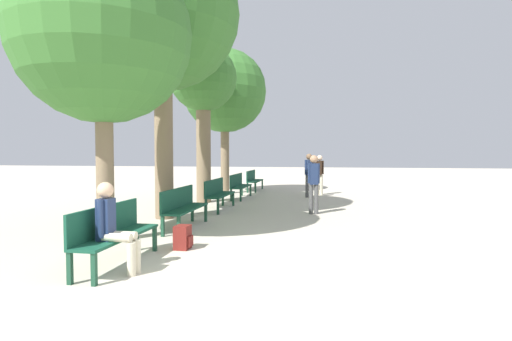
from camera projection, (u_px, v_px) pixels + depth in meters
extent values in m
plane|color=beige|center=(246.00, 287.00, 4.89)|extent=(80.00, 80.00, 0.00)
cube|color=#144733|center=(118.00, 236.00, 5.81)|extent=(0.42, 1.86, 0.04)
cube|color=#144733|center=(106.00, 220.00, 5.83)|extent=(0.04, 1.86, 0.43)
cube|color=#19422D|center=(94.00, 270.00, 4.91)|extent=(0.06, 0.06, 0.41)
cube|color=#19422D|center=(155.00, 239.00, 6.66)|extent=(0.06, 0.06, 0.41)
cube|color=#19422D|center=(70.00, 268.00, 4.97)|extent=(0.06, 0.06, 0.41)
cube|color=#19422D|center=(136.00, 238.00, 6.72)|extent=(0.06, 0.06, 0.41)
cube|color=#144733|center=(186.00, 209.00, 8.64)|extent=(0.42, 1.86, 0.04)
cube|color=#144733|center=(178.00, 198.00, 8.66)|extent=(0.04, 1.86, 0.43)
cube|color=#19422D|center=(179.00, 227.00, 7.75)|extent=(0.06, 0.06, 0.41)
cube|color=#19422D|center=(206.00, 213.00, 9.49)|extent=(0.06, 0.06, 0.41)
cube|color=#19422D|center=(163.00, 226.00, 7.80)|extent=(0.06, 0.06, 0.41)
cube|color=#19422D|center=(192.00, 213.00, 9.55)|extent=(0.06, 0.06, 0.41)
cube|color=#144733|center=(221.00, 195.00, 11.47)|extent=(0.42, 1.86, 0.04)
cube|color=#144733|center=(214.00, 187.00, 11.49)|extent=(0.04, 1.86, 0.43)
cube|color=#19422D|center=(218.00, 207.00, 10.58)|extent=(0.06, 0.06, 0.41)
cube|color=#19422D|center=(233.00, 199.00, 12.32)|extent=(0.06, 0.06, 0.41)
cube|color=#19422D|center=(206.00, 207.00, 10.64)|extent=(0.06, 0.06, 0.41)
cube|color=#19422D|center=(223.00, 199.00, 12.38)|extent=(0.06, 0.06, 0.41)
cube|color=#144733|center=(241.00, 186.00, 14.30)|extent=(0.42, 1.86, 0.04)
cube|color=#144733|center=(236.00, 180.00, 14.32)|extent=(0.04, 1.86, 0.43)
cube|color=#19422D|center=(241.00, 195.00, 13.41)|extent=(0.06, 0.06, 0.41)
cube|color=#19422D|center=(250.00, 190.00, 15.15)|extent=(0.06, 0.06, 0.41)
cube|color=#19422D|center=(231.00, 195.00, 13.47)|extent=(0.06, 0.06, 0.41)
cube|color=#19422D|center=(242.00, 190.00, 15.21)|extent=(0.06, 0.06, 0.41)
cube|color=#144733|center=(255.00, 181.00, 17.13)|extent=(0.42, 1.86, 0.04)
cube|color=#144733|center=(251.00, 175.00, 17.16)|extent=(0.04, 1.86, 0.43)
cube|color=#19422D|center=(255.00, 188.00, 16.24)|extent=(0.06, 0.06, 0.41)
cube|color=#19422D|center=(262.00, 185.00, 17.99)|extent=(0.06, 0.06, 0.41)
cube|color=#19422D|center=(248.00, 188.00, 16.30)|extent=(0.06, 0.06, 0.41)
cube|color=#19422D|center=(255.00, 184.00, 18.04)|extent=(0.06, 0.06, 0.41)
cylinder|color=#7A664C|center=(105.00, 164.00, 7.28)|extent=(0.31, 0.31, 2.89)
sphere|color=#38702D|center=(103.00, 35.00, 7.17)|extent=(3.20, 3.20, 3.20)
cylinder|color=#7A664C|center=(164.00, 137.00, 9.92)|extent=(0.45, 0.45, 4.05)
sphere|color=#38702D|center=(162.00, 12.00, 9.78)|extent=(3.79, 3.79, 3.79)
cylinder|color=#7A664C|center=(204.00, 150.00, 13.16)|extent=(0.48, 0.48, 3.50)
sphere|color=#38702D|center=(203.00, 78.00, 13.06)|extent=(2.21, 2.21, 2.21)
cylinder|color=#7A664C|center=(225.00, 154.00, 15.96)|extent=(0.34, 0.34, 3.20)
sphere|color=#38702D|center=(225.00, 91.00, 15.85)|extent=(3.31, 3.31, 3.31)
cylinder|color=beige|center=(117.00, 238.00, 5.34)|extent=(0.40, 0.12, 0.12)
cylinder|color=beige|center=(131.00, 259.00, 5.32)|extent=(0.12, 0.12, 0.45)
cylinder|color=beige|center=(122.00, 235.00, 5.48)|extent=(0.40, 0.12, 0.12)
cylinder|color=beige|center=(136.00, 256.00, 5.46)|extent=(0.12, 0.12, 0.45)
cube|color=navy|center=(106.00, 219.00, 5.43)|extent=(0.19, 0.22, 0.57)
cylinder|color=navy|center=(101.00, 219.00, 5.32)|extent=(0.08, 0.08, 0.52)
cylinder|color=navy|center=(110.00, 216.00, 5.55)|extent=(0.08, 0.08, 0.52)
sphere|color=tan|center=(105.00, 190.00, 5.42)|extent=(0.22, 0.22, 0.22)
cube|color=maroon|center=(183.00, 237.00, 6.80)|extent=(0.24, 0.29, 0.41)
cube|color=maroon|center=(190.00, 241.00, 6.78)|extent=(0.04, 0.20, 0.18)
cylinder|color=#4C4C4C|center=(311.00, 199.00, 10.70)|extent=(0.12, 0.12, 0.79)
cylinder|color=#4C4C4C|center=(316.00, 199.00, 10.67)|extent=(0.12, 0.12, 0.79)
cube|color=navy|center=(314.00, 174.00, 10.66)|extent=(0.25, 0.22, 0.56)
cylinder|color=navy|center=(309.00, 173.00, 10.68)|extent=(0.08, 0.08, 0.53)
cylinder|color=navy|center=(318.00, 173.00, 10.63)|extent=(0.08, 0.08, 0.53)
sphere|color=#A37A5B|center=(314.00, 159.00, 10.64)|extent=(0.22, 0.22, 0.22)
cylinder|color=#4C4C4C|center=(307.00, 186.00, 14.63)|extent=(0.12, 0.12, 0.81)
cylinder|color=#4C4C4C|center=(311.00, 187.00, 14.60)|extent=(0.12, 0.12, 0.81)
cube|color=navy|center=(309.00, 168.00, 14.58)|extent=(0.27, 0.28, 0.57)
cylinder|color=navy|center=(306.00, 167.00, 14.60)|extent=(0.08, 0.08, 0.54)
cylinder|color=navy|center=(312.00, 167.00, 14.56)|extent=(0.08, 0.08, 0.54)
sphere|color=brown|center=(309.00, 157.00, 14.56)|extent=(0.22, 0.22, 0.22)
cylinder|color=beige|center=(318.00, 185.00, 15.55)|extent=(0.11, 0.11, 0.78)
cylinder|color=beige|center=(321.00, 185.00, 15.53)|extent=(0.11, 0.11, 0.78)
cube|color=black|center=(320.00, 168.00, 15.51)|extent=(0.19, 0.22, 0.55)
cylinder|color=black|center=(317.00, 167.00, 15.53)|extent=(0.08, 0.08, 0.52)
cylinder|color=black|center=(323.00, 167.00, 15.49)|extent=(0.08, 0.08, 0.52)
sphere|color=beige|center=(320.00, 158.00, 15.50)|extent=(0.21, 0.21, 0.21)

